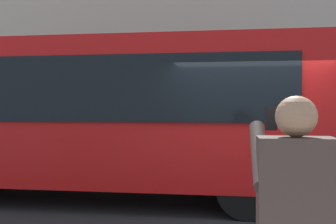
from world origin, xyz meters
name	(u,v)px	position (x,y,z in m)	size (l,w,h in m)	color
ground_plane	(252,215)	(0.00, 0.00, 0.00)	(60.00, 60.00, 0.00)	#232326
red_bus	(89,113)	(3.11, -0.79, 1.68)	(9.05, 2.54, 3.08)	red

